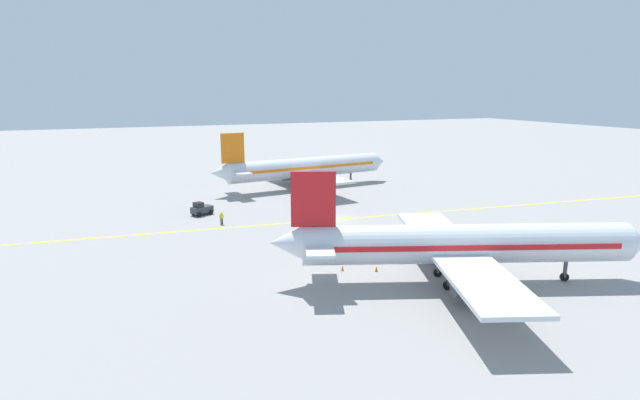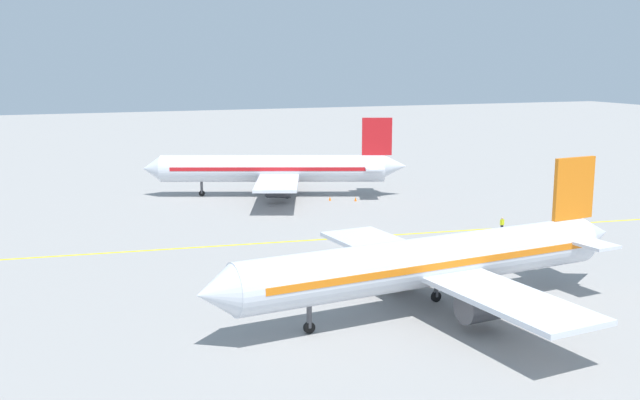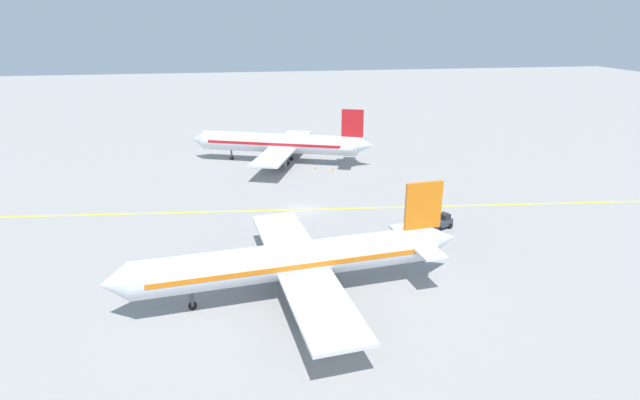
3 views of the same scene
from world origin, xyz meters
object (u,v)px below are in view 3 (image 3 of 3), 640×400
(airplane_at_gate, at_px, (295,261))
(airplane_adjacent_stand, at_px, (281,144))
(traffic_cone_near_nose, at_px, (315,168))
(ground_crew_worker, at_px, (414,206))
(baggage_tug_dark, at_px, (442,222))
(traffic_cone_mid_apron, at_px, (333,169))

(airplane_at_gate, xyz_separation_m, airplane_adjacent_stand, (48.89, -3.31, 0.00))
(traffic_cone_near_nose, bearing_deg, ground_crew_worker, -156.22)
(baggage_tug_dark, bearing_deg, ground_crew_worker, 14.48)
(ground_crew_worker, bearing_deg, baggage_tug_dark, -165.52)
(airplane_at_gate, distance_m, airplane_adjacent_stand, 49.01)
(airplane_adjacent_stand, relative_size, traffic_cone_mid_apron, 62.42)
(traffic_cone_near_nose, distance_m, traffic_cone_mid_apron, 3.36)
(airplane_at_gate, relative_size, baggage_tug_dark, 10.60)
(airplane_adjacent_stand, bearing_deg, traffic_cone_near_nose, -134.32)
(baggage_tug_dark, height_order, traffic_cone_near_nose, baggage_tug_dark)
(airplane_adjacent_stand, distance_m, ground_crew_worker, 33.48)
(airplane_adjacent_stand, xyz_separation_m, traffic_cone_mid_apron, (-7.07, -8.66, -3.43))
(baggage_tug_dark, distance_m, traffic_cone_mid_apron, 29.82)
(airplane_at_gate, relative_size, traffic_cone_near_nose, 64.62)
(baggage_tug_dark, bearing_deg, traffic_cone_near_nose, 21.93)
(airplane_at_gate, height_order, ground_crew_worker, airplane_at_gate)
(traffic_cone_near_nose, bearing_deg, traffic_cone_mid_apron, -117.14)
(baggage_tug_dark, distance_m, ground_crew_worker, 6.45)
(traffic_cone_near_nose, bearing_deg, baggage_tug_dark, -158.07)
(airplane_adjacent_stand, relative_size, baggage_tug_dark, 10.24)
(ground_crew_worker, xyz_separation_m, traffic_cone_near_nose, (23.69, 10.44, -0.63))
(baggage_tug_dark, bearing_deg, traffic_cone_mid_apron, 17.70)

